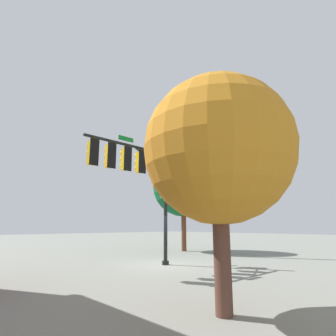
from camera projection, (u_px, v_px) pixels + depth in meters
ground_plane at (165, 265)px, 14.33m from camera, size 120.00×120.00×0.00m
signal_pole_assembly at (140, 170)px, 14.11m from camera, size 5.67×0.94×6.63m
utility_pole at (226, 193)px, 19.18m from camera, size 1.71×0.78×8.26m
fire_hydrant at (222, 257)px, 14.25m from camera, size 0.33×0.24×0.83m
tree_near at (183, 186)px, 23.16m from camera, size 5.14×5.14×7.88m
tree_mid at (218, 150)px, 6.97m from camera, size 3.78×3.78×5.79m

